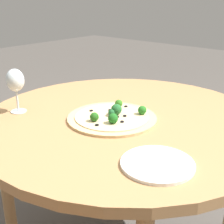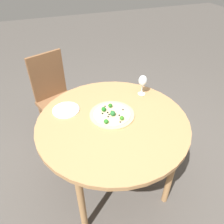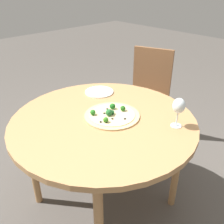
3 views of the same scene
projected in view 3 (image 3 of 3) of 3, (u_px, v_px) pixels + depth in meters
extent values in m
plane|color=#4C4742|center=(105.00, 202.00, 1.92)|extent=(12.00, 12.00, 0.00)
cylinder|color=#A87A4C|center=(103.00, 121.00, 1.57)|extent=(1.16, 1.16, 0.03)
cylinder|color=#A87A4C|center=(32.00, 165.00, 1.76)|extent=(0.05, 0.05, 0.71)
cylinder|color=#A87A4C|center=(107.00, 127.00, 2.20)|extent=(0.05, 0.05, 0.71)
cylinder|color=#A87A4C|center=(177.00, 167.00, 1.74)|extent=(0.05, 0.05, 0.71)
cube|color=brown|center=(144.00, 107.00, 2.42)|extent=(0.52, 0.52, 0.04)
cube|color=brown|center=(152.00, 74.00, 2.43)|extent=(0.36, 0.17, 0.51)
cylinder|color=brown|center=(121.00, 130.00, 2.45)|extent=(0.04, 0.04, 0.39)
cylinder|color=brown|center=(154.00, 139.00, 2.32)|extent=(0.04, 0.04, 0.39)
cylinder|color=brown|center=(133.00, 115.00, 2.72)|extent=(0.04, 0.04, 0.39)
cylinder|color=brown|center=(164.00, 121.00, 2.59)|extent=(0.04, 0.04, 0.39)
cylinder|color=tan|center=(112.00, 115.00, 1.59)|extent=(0.35, 0.35, 0.01)
cylinder|color=beige|center=(112.00, 114.00, 1.58)|extent=(0.29, 0.29, 0.00)
sphere|color=#225E2B|center=(109.00, 112.00, 1.56)|extent=(0.04, 0.04, 0.04)
sphere|color=#2F6C1D|center=(106.00, 120.00, 1.49)|extent=(0.03, 0.03, 0.03)
sphere|color=#256B20|center=(93.00, 112.00, 1.57)|extent=(0.03, 0.03, 0.03)
sphere|color=#1C5E1C|center=(112.00, 106.00, 1.64)|extent=(0.04, 0.04, 0.04)
sphere|color=#1E5629|center=(112.00, 112.00, 1.58)|extent=(0.03, 0.03, 0.03)
sphere|color=#225A19|center=(123.00, 108.00, 1.61)|extent=(0.03, 0.03, 0.03)
cylinder|color=black|center=(125.00, 119.00, 1.53)|extent=(0.01, 0.01, 0.00)
cylinder|color=black|center=(109.00, 113.00, 1.60)|extent=(0.01, 0.01, 0.00)
cylinder|color=black|center=(101.00, 122.00, 1.50)|extent=(0.01, 0.01, 0.00)
cylinder|color=black|center=(112.00, 119.00, 1.53)|extent=(0.01, 0.01, 0.00)
cylinder|color=black|center=(107.00, 109.00, 1.64)|extent=(0.01, 0.01, 0.00)
cylinder|color=black|center=(112.00, 111.00, 1.61)|extent=(0.01, 0.01, 0.00)
cylinder|color=black|center=(104.00, 113.00, 1.59)|extent=(0.01, 0.01, 0.00)
cylinder|color=black|center=(122.00, 107.00, 1.66)|extent=(0.01, 0.01, 0.00)
cylinder|color=silver|center=(176.00, 126.00, 1.48)|extent=(0.06, 0.06, 0.00)
cylinder|color=silver|center=(177.00, 119.00, 1.46)|extent=(0.01, 0.01, 0.09)
ellipsoid|color=silver|center=(179.00, 106.00, 1.42)|extent=(0.07, 0.07, 0.09)
cylinder|color=white|center=(99.00, 92.00, 1.90)|extent=(0.22, 0.22, 0.01)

